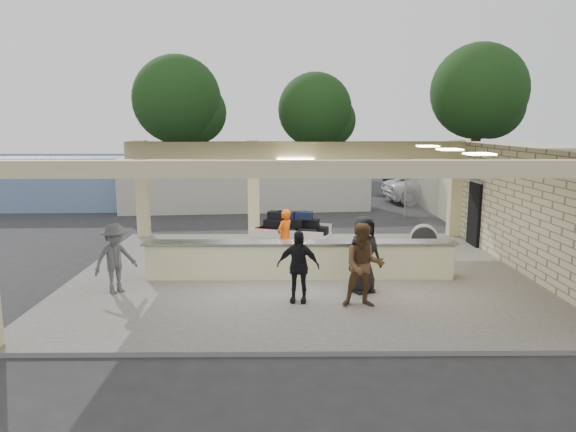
{
  "coord_description": "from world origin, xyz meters",
  "views": [
    {
      "loc": [
        -0.44,
        -13.58,
        4.1
      ],
      "look_at": [
        -0.3,
        1.0,
        1.49
      ],
      "focal_mm": 32.0,
      "sensor_mm": 36.0,
      "label": 1
    }
  ],
  "objects_px": {
    "luggage_cart": "(291,230)",
    "passenger_b": "(298,266)",
    "container_blue": "(54,184)",
    "baggage_counter": "(300,260)",
    "passenger_c": "(115,258)",
    "drum_fan": "(424,239)",
    "baggage_handler": "(285,237)",
    "container_white": "(246,184)",
    "car_white_b": "(541,189)",
    "passenger_a": "(364,265)",
    "car_dark": "(425,184)",
    "car_white_a": "(436,188)",
    "passenger_d": "(363,254)"
  },
  "relations": [
    {
      "from": "passenger_c",
      "to": "car_white_a",
      "type": "distance_m",
      "value": 19.3
    },
    {
      "from": "passenger_c",
      "to": "container_blue",
      "type": "bearing_deg",
      "value": 71.52
    },
    {
      "from": "baggage_counter",
      "to": "passenger_d",
      "type": "xyz_separation_m",
      "value": [
        1.48,
        -1.16,
        0.45
      ]
    },
    {
      "from": "passenger_c",
      "to": "passenger_a",
      "type": "bearing_deg",
      "value": -57.14
    },
    {
      "from": "baggage_counter",
      "to": "drum_fan",
      "type": "distance_m",
      "value": 4.58
    },
    {
      "from": "luggage_cart",
      "to": "car_white_a",
      "type": "height_order",
      "value": "car_white_a"
    },
    {
      "from": "passenger_a",
      "to": "passenger_b",
      "type": "bearing_deg",
      "value": 168.03
    },
    {
      "from": "baggage_counter",
      "to": "passenger_c",
      "type": "xyz_separation_m",
      "value": [
        -4.45,
        -1.17,
        0.36
      ]
    },
    {
      "from": "drum_fan",
      "to": "baggage_handler",
      "type": "xyz_separation_m",
      "value": [
        -4.32,
        -1.01,
        0.3
      ]
    },
    {
      "from": "passenger_d",
      "to": "passenger_b",
      "type": "bearing_deg",
      "value": -179.26
    },
    {
      "from": "baggage_counter",
      "to": "container_blue",
      "type": "height_order",
      "value": "container_blue"
    },
    {
      "from": "container_blue",
      "to": "baggage_counter",
      "type": "bearing_deg",
      "value": -47.24
    },
    {
      "from": "luggage_cart",
      "to": "passenger_b",
      "type": "relative_size",
      "value": 1.56
    },
    {
      "from": "baggage_counter",
      "to": "container_white",
      "type": "bearing_deg",
      "value": 100.82
    },
    {
      "from": "container_blue",
      "to": "container_white",
      "type": "bearing_deg",
      "value": -3.05
    },
    {
      "from": "baggage_handler",
      "to": "container_white",
      "type": "height_order",
      "value": "container_white"
    },
    {
      "from": "luggage_cart",
      "to": "baggage_handler",
      "type": "relative_size",
      "value": 1.6
    },
    {
      "from": "baggage_counter",
      "to": "drum_fan",
      "type": "height_order",
      "value": "baggage_counter"
    },
    {
      "from": "drum_fan",
      "to": "container_blue",
      "type": "height_order",
      "value": "container_blue"
    },
    {
      "from": "baggage_counter",
      "to": "passenger_a",
      "type": "relative_size",
      "value": 4.36
    },
    {
      "from": "baggage_counter",
      "to": "passenger_b",
      "type": "relative_size",
      "value": 4.95
    },
    {
      "from": "drum_fan",
      "to": "car_white_a",
      "type": "bearing_deg",
      "value": 85.31
    },
    {
      "from": "baggage_handler",
      "to": "drum_fan",
      "type": "bearing_deg",
      "value": 142.73
    },
    {
      "from": "passenger_a",
      "to": "container_white",
      "type": "distance_m",
      "value": 14.25
    },
    {
      "from": "baggage_counter",
      "to": "car_white_b",
      "type": "distance_m",
      "value": 18.45
    },
    {
      "from": "passenger_c",
      "to": "container_white",
      "type": "relative_size",
      "value": 0.14
    },
    {
      "from": "car_white_b",
      "to": "container_white",
      "type": "bearing_deg",
      "value": 91.16
    },
    {
      "from": "baggage_handler",
      "to": "car_dark",
      "type": "xyz_separation_m",
      "value": [
        8.03,
        14.52,
        -0.14
      ]
    },
    {
      "from": "baggage_counter",
      "to": "luggage_cart",
      "type": "distance_m",
      "value": 2.67
    },
    {
      "from": "drum_fan",
      "to": "passenger_b",
      "type": "bearing_deg",
      "value": -120.21
    },
    {
      "from": "passenger_b",
      "to": "container_white",
      "type": "distance_m",
      "value": 13.63
    },
    {
      "from": "passenger_c",
      "to": "passenger_d",
      "type": "height_order",
      "value": "passenger_d"
    },
    {
      "from": "luggage_cart",
      "to": "car_white_b",
      "type": "bearing_deg",
      "value": 54.55
    },
    {
      "from": "car_white_b",
      "to": "container_blue",
      "type": "bearing_deg",
      "value": 88.41
    },
    {
      "from": "passenger_b",
      "to": "passenger_c",
      "type": "xyz_separation_m",
      "value": [
        -4.35,
        0.68,
        0.02
      ]
    },
    {
      "from": "drum_fan",
      "to": "container_white",
      "type": "xyz_separation_m",
      "value": [
        -6.14,
        9.25,
        0.66
      ]
    },
    {
      "from": "baggage_handler",
      "to": "car_white_a",
      "type": "xyz_separation_m",
      "value": [
        8.08,
        12.47,
        -0.14
      ]
    },
    {
      "from": "baggage_counter",
      "to": "container_white",
      "type": "height_order",
      "value": "container_white"
    },
    {
      "from": "drum_fan",
      "to": "car_dark",
      "type": "relative_size",
      "value": 0.21
    },
    {
      "from": "passenger_b",
      "to": "passenger_d",
      "type": "distance_m",
      "value": 1.74
    },
    {
      "from": "passenger_a",
      "to": "baggage_handler",
      "type": "bearing_deg",
      "value": 117.08
    },
    {
      "from": "passenger_c",
      "to": "car_dark",
      "type": "distance_m",
      "value": 20.9
    },
    {
      "from": "baggage_handler",
      "to": "container_blue",
      "type": "height_order",
      "value": "container_blue"
    },
    {
      "from": "passenger_c",
      "to": "passenger_d",
      "type": "xyz_separation_m",
      "value": [
        5.94,
        0.01,
        0.09
      ]
    },
    {
      "from": "luggage_cart",
      "to": "passenger_b",
      "type": "distance_m",
      "value": 4.51
    },
    {
      "from": "passenger_b",
      "to": "car_white_a",
      "type": "xyz_separation_m",
      "value": [
        7.79,
        15.68,
        -0.17
      ]
    },
    {
      "from": "passenger_c",
      "to": "car_white_a",
      "type": "bearing_deg",
      "value": 3.8
    },
    {
      "from": "passenger_a",
      "to": "car_white_b",
      "type": "relative_size",
      "value": 0.37
    },
    {
      "from": "car_white_b",
      "to": "container_blue",
      "type": "distance_m",
      "value": 24.57
    },
    {
      "from": "drum_fan",
      "to": "passenger_a",
      "type": "xyz_separation_m",
      "value": [
        -2.59,
        -4.55,
        0.43
      ]
    }
  ]
}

